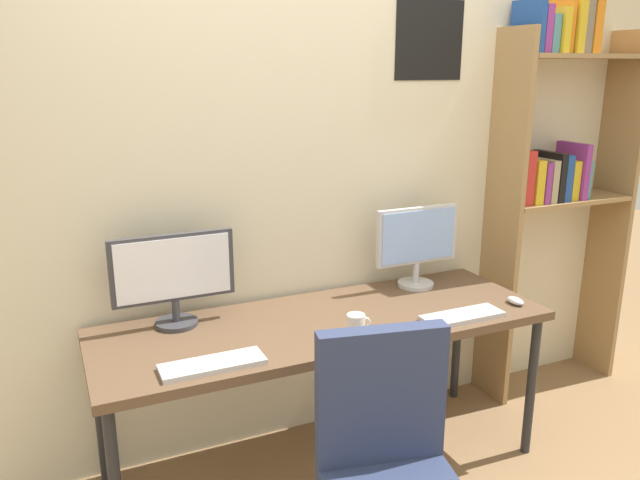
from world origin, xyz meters
TOP-DOWN VIEW (x-y plane):
  - wall_back at (0.00, 1.02)m, footprint 4.38×0.11m
  - desk at (0.00, 0.60)m, footprint 1.98×0.68m
  - bookshelf at (1.48, 0.83)m, footprint 0.83×0.28m
  - monitor_left at (-0.60, 0.81)m, footprint 0.52×0.18m
  - monitor_right at (0.60, 0.81)m, footprint 0.45×0.18m
  - keyboard_left at (-0.56, 0.37)m, footprint 0.39×0.13m
  - keyboard_right at (0.56, 0.37)m, footprint 0.38×0.13m
  - computer_mouse at (0.89, 0.41)m, footprint 0.06×0.10m
  - coffee_mug at (0.05, 0.41)m, footprint 0.11×0.08m

SIDE VIEW (x-z plane):
  - desk at x=0.00m, z-range 0.32..1.06m
  - keyboard_left at x=-0.56m, z-range 0.74..0.76m
  - keyboard_right at x=0.56m, z-range 0.74..0.76m
  - computer_mouse at x=0.89m, z-range 0.74..0.77m
  - coffee_mug at x=0.05m, z-range 0.74..0.83m
  - monitor_left at x=-0.60m, z-range 0.77..1.17m
  - monitor_right at x=0.60m, z-range 0.77..1.17m
  - wall_back at x=0.00m, z-range 0.00..2.60m
  - bookshelf at x=1.48m, z-range 0.25..2.42m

